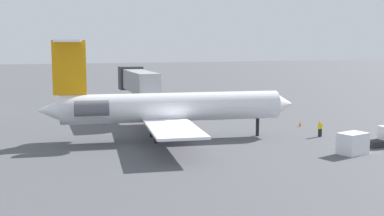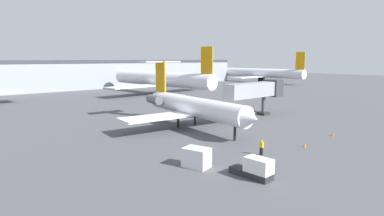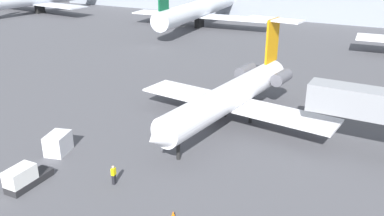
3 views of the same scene
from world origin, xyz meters
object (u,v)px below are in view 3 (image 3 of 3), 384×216
object	(u,v)px
baggage_tug_lead	(24,178)
traffic_cone_mid	(173,214)
ground_crew_marshaller	(114,175)
cargo_container_uld	(58,143)
parked_airliner_west_mid	(199,9)
regional_jet	(233,94)

from	to	relation	value
baggage_tug_lead	traffic_cone_mid	distance (m)	12.73
ground_crew_marshaller	baggage_tug_lead	size ratio (longest dim) A/B	0.42
cargo_container_uld	traffic_cone_mid	size ratio (longest dim) A/B	5.24
traffic_cone_mid	cargo_container_uld	bearing A→B (deg)	166.85
ground_crew_marshaller	parked_airliner_west_mid	size ratio (longest dim) A/B	0.04
baggage_tug_lead	ground_crew_marshaller	bearing A→B (deg)	31.74
regional_jet	ground_crew_marshaller	bearing A→B (deg)	-103.01
baggage_tug_lead	cargo_container_uld	xyz separation A→B (m)	(-1.95, 5.58, 0.12)
regional_jet	parked_airliner_west_mid	xyz separation A→B (m)	(-29.14, 48.62, 0.90)
baggage_tug_lead	cargo_container_uld	size ratio (longest dim) A/B	1.40
ground_crew_marshaller	parked_airliner_west_mid	bearing A→B (deg)	111.54
regional_jet	baggage_tug_lead	bearing A→B (deg)	-116.32
cargo_container_uld	traffic_cone_mid	xyz separation A→B (m)	(14.48, -3.38, -0.68)
ground_crew_marshaller	cargo_container_uld	bearing A→B (deg)	166.97
ground_crew_marshaller	traffic_cone_mid	xyz separation A→B (m)	(6.50, -1.54, -0.58)
regional_jet	cargo_container_uld	size ratio (longest dim) A/B	9.19
ground_crew_marshaller	cargo_container_uld	distance (m)	8.19
baggage_tug_lead	parked_airliner_west_mid	xyz separation A→B (m)	(-19.44, 68.24, 3.48)
regional_jet	parked_airliner_west_mid	size ratio (longest dim) A/B	0.65
regional_jet	ground_crew_marshaller	size ratio (longest dim) A/B	15.68
parked_airliner_west_mid	ground_crew_marshaller	bearing A→B (deg)	-68.46
traffic_cone_mid	parked_airliner_west_mid	world-z (taller)	parked_airliner_west_mid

